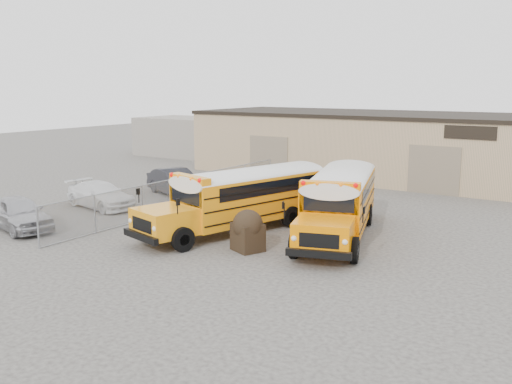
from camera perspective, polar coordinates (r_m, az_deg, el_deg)
The scene contains 10 objects.
ground at distance 25.28m, azimuth -1.46°, elevation -4.63°, with size 120.00×120.00×0.00m, color #3B3836.
warehouse at distance 42.58m, azimuth 14.13°, elevation 4.56°, with size 30.20×10.20×4.67m.
chainlink_fence at distance 30.99m, azimuth -7.42°, elevation -0.14°, with size 0.07×18.07×1.81m.
distant_building_left at distance 55.50m, azimuth -7.18°, elevation 5.55°, with size 8.00×6.00×3.60m, color gray.
school_bus_left at distance 30.55m, azimuth 7.18°, elevation 1.19°, with size 4.86×10.21×2.91m.
school_bus_right at distance 31.77m, azimuth 9.77°, elevation 1.50°, with size 5.31×10.26×2.92m.
tarp_bundle at distance 23.18m, azimuth -0.83°, elevation -3.80°, with size 1.45×1.39×1.71m.
car_silver at distance 28.79m, azimuth -22.66°, elevation -1.95°, with size 1.86×4.62×1.57m, color #AFAFB4.
car_white at distance 32.51m, azimuth -15.27°, elevation -0.29°, with size 1.96×4.81×1.40m, color white.
car_dark at distance 35.22m, azimuth -8.03°, elevation 0.99°, with size 1.71×4.91×1.62m, color #222227.
Camera 1 is at (13.95, -20.00, 6.67)m, focal length 40.00 mm.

